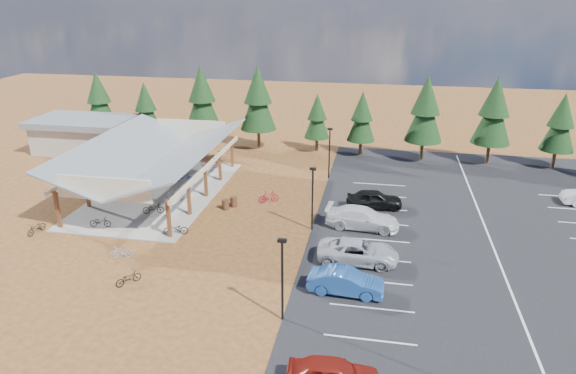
% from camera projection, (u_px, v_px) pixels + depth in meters
% --- Properties ---
extents(ground, '(140.00, 140.00, 0.00)m').
position_uv_depth(ground, '(244.00, 235.00, 39.42)').
color(ground, '#5A2D17').
rests_on(ground, ground).
extents(asphalt_lot, '(27.00, 44.00, 0.04)m').
position_uv_depth(asphalt_lot, '(489.00, 238.00, 39.00)').
color(asphalt_lot, black).
rests_on(asphalt_lot, ground).
extents(concrete_pad, '(10.60, 18.60, 0.10)m').
position_uv_depth(concrete_pad, '(159.00, 193.00, 47.52)').
color(concrete_pad, gray).
rests_on(concrete_pad, ground).
extents(bike_pavilion, '(11.65, 19.40, 4.97)m').
position_uv_depth(bike_pavilion, '(155.00, 154.00, 46.16)').
color(bike_pavilion, '#552618').
rests_on(bike_pavilion, concrete_pad).
extents(outbuilding, '(11.00, 7.00, 3.90)m').
position_uv_depth(outbuilding, '(83.00, 134.00, 59.29)').
color(outbuilding, '#ADA593').
rests_on(outbuilding, ground).
extents(lamp_post_0, '(0.50, 0.25, 5.14)m').
position_uv_depth(lamp_post_0, '(282.00, 274.00, 28.32)').
color(lamp_post_0, black).
rests_on(lamp_post_0, ground).
extents(lamp_post_1, '(0.50, 0.25, 5.14)m').
position_uv_depth(lamp_post_1, '(312.00, 194.00, 39.32)').
color(lamp_post_1, black).
rests_on(lamp_post_1, ground).
extents(lamp_post_2, '(0.50, 0.25, 5.14)m').
position_uv_depth(lamp_post_2, '(329.00, 150.00, 50.33)').
color(lamp_post_2, black).
rests_on(lamp_post_2, ground).
extents(trash_bin_0, '(0.60, 0.60, 0.90)m').
position_uv_depth(trash_bin_0, '(226.00, 204.00, 43.93)').
color(trash_bin_0, '#472919').
rests_on(trash_bin_0, ground).
extents(trash_bin_1, '(0.60, 0.60, 0.90)m').
position_uv_depth(trash_bin_1, '(234.00, 202.00, 44.51)').
color(trash_bin_1, '#472919').
rests_on(trash_bin_1, ground).
extents(pine_0, '(3.67, 3.67, 8.54)m').
position_uv_depth(pine_0, '(99.00, 99.00, 62.46)').
color(pine_0, '#382314').
rests_on(pine_0, ground).
extents(pine_1, '(3.24, 3.24, 7.56)m').
position_uv_depth(pine_1, '(146.00, 107.00, 60.77)').
color(pine_1, '#382314').
rests_on(pine_1, ground).
extents(pine_2, '(4.10, 4.10, 9.55)m').
position_uv_depth(pine_2, '(202.00, 97.00, 60.28)').
color(pine_2, '#382314').
rests_on(pine_2, ground).
extents(pine_3, '(4.17, 4.17, 9.72)m').
position_uv_depth(pine_3, '(258.00, 99.00, 58.91)').
color(pine_3, '#382314').
rests_on(pine_3, ground).
extents(pine_4, '(2.90, 2.90, 6.76)m').
position_uv_depth(pine_4, '(317.00, 116.00, 58.54)').
color(pine_4, '#382314').
rests_on(pine_4, ground).
extents(pine_5, '(3.15, 3.15, 7.33)m').
position_uv_depth(pine_5, '(362.00, 117.00, 56.83)').
color(pine_5, '#382314').
rests_on(pine_5, ground).
extents(pine_6, '(4.02, 4.02, 9.37)m').
position_uv_depth(pine_6, '(426.00, 109.00, 54.58)').
color(pine_6, '#382314').
rests_on(pine_6, ground).
extents(pine_7, '(4.05, 4.05, 9.45)m').
position_uv_depth(pine_7, '(494.00, 111.00, 53.66)').
color(pine_7, '#382314').
rests_on(pine_7, ground).
extents(pine_8, '(3.42, 3.42, 7.97)m').
position_uv_depth(pine_8, '(561.00, 123.00, 52.67)').
color(pine_8, '#382314').
rests_on(pine_8, ground).
extents(bike_0, '(1.77, 0.88, 0.89)m').
position_uv_depth(bike_0, '(100.00, 222.00, 40.45)').
color(bike_0, black).
rests_on(bike_0, concrete_pad).
extents(bike_1, '(1.60, 0.75, 0.93)m').
position_uv_depth(bike_1, '(138.00, 190.00, 46.73)').
color(bike_1, gray).
rests_on(bike_1, concrete_pad).
extents(bike_2, '(1.69, 0.68, 0.87)m').
position_uv_depth(bike_2, '(149.00, 176.00, 50.43)').
color(bike_2, navy).
rests_on(bike_2, concrete_pad).
extents(bike_3, '(1.93, 0.99, 1.11)m').
position_uv_depth(bike_3, '(151.00, 169.00, 52.05)').
color(bike_3, '#9D0A0D').
rests_on(bike_3, concrete_pad).
extents(bike_4, '(1.89, 1.07, 0.94)m').
position_uv_depth(bike_4, '(153.00, 208.00, 42.86)').
color(bike_4, black).
rests_on(bike_4, concrete_pad).
extents(bike_5, '(1.69, 0.78, 0.98)m').
position_uv_depth(bike_5, '(177.00, 193.00, 45.92)').
color(bike_5, gray).
rests_on(bike_5, concrete_pad).
extents(bike_6, '(1.90, 0.67, 0.99)m').
position_uv_depth(bike_6, '(184.00, 177.00, 49.87)').
color(bike_6, navy).
rests_on(bike_6, concrete_pad).
extents(bike_7, '(1.86, 0.54, 1.12)m').
position_uv_depth(bike_7, '(209.00, 163.00, 53.79)').
color(bike_7, maroon).
rests_on(bike_7, concrete_pad).
extents(bike_8, '(0.92, 1.83, 0.92)m').
position_uv_depth(bike_8, '(36.00, 228.00, 39.60)').
color(bike_8, black).
rests_on(bike_8, ground).
extents(bike_12, '(1.55, 1.72, 0.91)m').
position_uv_depth(bike_12, '(128.00, 278.00, 32.73)').
color(bike_12, black).
rests_on(bike_12, ground).
extents(bike_13, '(1.66, 1.01, 0.97)m').
position_uv_depth(bike_13, '(121.00, 252.00, 35.90)').
color(bike_13, gray).
rests_on(bike_13, ground).
extents(bike_15, '(1.88, 1.27, 1.10)m').
position_uv_depth(bike_15, '(269.00, 197.00, 45.32)').
color(bike_15, maroon).
rests_on(bike_15, ground).
extents(bike_16, '(2.00, 1.17, 0.99)m').
position_uv_depth(bike_16, '(176.00, 229.00, 39.33)').
color(bike_16, black).
rests_on(bike_16, ground).
extents(car_0, '(4.51, 2.02, 1.50)m').
position_uv_depth(car_0, '(333.00, 374.00, 24.09)').
color(car_0, maroon).
rests_on(car_0, asphalt_lot).
extents(car_1, '(4.77, 1.88, 1.55)m').
position_uv_depth(car_1, '(346.00, 282.00, 31.63)').
color(car_1, '#1F4B8E').
rests_on(car_1, asphalt_lot).
extents(car_2, '(5.60, 2.62, 1.55)m').
position_uv_depth(car_2, '(358.00, 252.00, 35.28)').
color(car_2, '#B2B5BB').
rests_on(car_2, asphalt_lot).
extents(car_3, '(5.89, 2.74, 1.67)m').
position_uv_depth(car_3, '(362.00, 218.00, 40.34)').
color(car_3, silver).
rests_on(car_3, asphalt_lot).
extents(car_4, '(4.95, 2.59, 1.61)m').
position_uv_depth(car_4, '(374.00, 199.00, 44.01)').
color(car_4, black).
rests_on(car_4, asphalt_lot).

